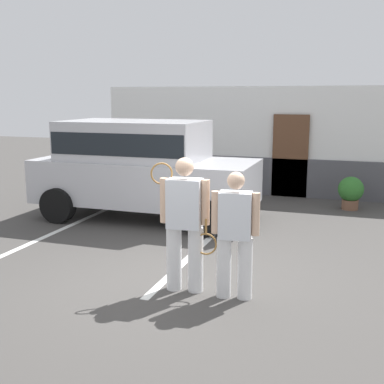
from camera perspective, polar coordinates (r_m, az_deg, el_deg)
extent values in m
plane|color=#423F3D|center=(6.95, -2.11, -10.43)|extent=(40.00, 40.00, 0.00)
cube|color=silver|center=(9.60, -16.13, -4.73)|extent=(0.12, 4.40, 0.01)
cube|color=silver|center=(8.33, 0.65, -6.70)|extent=(0.12, 4.40, 0.01)
cube|color=white|center=(13.01, 8.47, 5.93)|extent=(8.78, 0.30, 2.80)
cube|color=#4C4C51|center=(12.93, 8.19, 1.83)|extent=(7.38, 0.10, 0.98)
cube|color=brown|center=(12.72, 11.36, 4.13)|extent=(0.90, 0.06, 2.10)
cube|color=#B7B7BC|center=(10.34, -5.40, 1.32)|extent=(4.60, 1.91, 0.90)
cube|color=#B7B7BC|center=(10.34, -6.76, 6.04)|extent=(2.90, 1.76, 0.80)
cube|color=black|center=(10.34, -6.75, 5.93)|extent=(2.84, 1.78, 0.44)
cylinder|color=black|center=(10.81, 4.25, -0.61)|extent=(0.72, 0.26, 0.72)
cylinder|color=black|center=(9.02, 1.22, -2.94)|extent=(0.72, 0.26, 0.72)
cylinder|color=black|center=(11.94, -10.31, 0.37)|extent=(0.72, 0.26, 0.72)
cylinder|color=black|center=(10.36, -15.37, -1.50)|extent=(0.72, 0.26, 0.72)
cylinder|color=white|center=(6.50, 0.42, -7.91)|extent=(0.20, 0.20, 0.87)
cylinder|color=white|center=(6.57, -2.11, -7.72)|extent=(0.20, 0.20, 0.87)
cube|color=silver|center=(6.33, -0.87, -1.34)|extent=(0.47, 0.32, 0.64)
sphere|color=beige|center=(6.24, -0.88, 2.95)|extent=(0.24, 0.24, 0.24)
cylinder|color=beige|center=(6.26, 1.58, -1.22)|extent=(0.11, 0.11, 0.59)
cylinder|color=beige|center=(6.39, -3.27, -0.97)|extent=(0.11, 0.11, 0.59)
torus|color=olive|center=(6.39, -3.56, 2.16)|extent=(0.28, 0.14, 0.29)
cylinder|color=olive|center=(6.43, -3.54, 0.09)|extent=(0.03, 0.03, 0.20)
cylinder|color=white|center=(6.32, 6.20, -8.88)|extent=(0.19, 0.19, 0.79)
cylinder|color=white|center=(6.35, 3.74, -8.74)|extent=(0.19, 0.19, 0.79)
cube|color=silver|center=(6.13, 5.08, -2.71)|extent=(0.43, 0.30, 0.59)
sphere|color=beige|center=(6.05, 5.15, 1.33)|extent=(0.22, 0.22, 0.22)
cylinder|color=beige|center=(6.11, 7.45, -2.59)|extent=(0.10, 0.10, 0.54)
cylinder|color=beige|center=(6.16, 2.74, -2.37)|extent=(0.10, 0.10, 0.54)
torus|color=olive|center=(6.35, 1.62, -6.08)|extent=(0.37, 0.07, 0.37)
cylinder|color=olive|center=(6.28, 1.63, -4.04)|extent=(0.03, 0.03, 0.20)
cylinder|color=brown|center=(11.77, 17.93, -1.39)|extent=(0.37, 0.37, 0.23)
sphere|color=#2D6B28|center=(11.70, 18.04, 0.32)|extent=(0.57, 0.57, 0.57)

